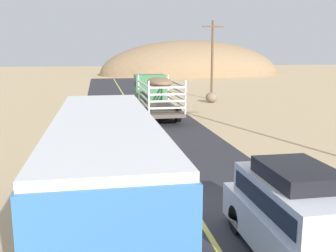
% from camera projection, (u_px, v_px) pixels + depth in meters
% --- Properties ---
extents(ground_plane, '(240.00, 240.00, 0.00)m').
position_uv_depth(ground_plane, '(190.00, 205.00, 12.50)').
color(ground_plane, tan).
extents(road_surface, '(8.00, 120.00, 0.02)m').
position_uv_depth(road_surface, '(190.00, 205.00, 12.50)').
color(road_surface, '#2D2D33').
rests_on(road_surface, ground).
extents(road_centre_line, '(0.16, 117.60, 0.00)m').
position_uv_depth(road_centre_line, '(190.00, 204.00, 12.49)').
color(road_centre_line, '#D8CC4C').
rests_on(road_centre_line, road_surface).
extents(suv_near, '(1.90, 4.62, 2.29)m').
position_uv_depth(suv_near, '(295.00, 213.00, 9.04)').
color(suv_near, silver).
rests_on(suv_near, road_surface).
extents(livestock_truck, '(2.53, 9.70, 3.02)m').
position_uv_depth(livestock_truck, '(153.00, 90.00, 31.03)').
color(livestock_truck, '#3F7F4C').
rests_on(livestock_truck, road_surface).
extents(bus, '(2.54, 10.00, 3.21)m').
position_uv_depth(bus, '(106.00, 172.00, 10.17)').
color(bus, '#3872C6').
rests_on(bus, road_surface).
extents(power_pole_mid, '(2.20, 0.24, 7.90)m').
position_uv_depth(power_pole_mid, '(212.00, 58.00, 39.32)').
color(power_pole_mid, brown).
rests_on(power_pole_mid, ground).
extents(boulder_near_shoulder, '(1.14, 1.24, 1.00)m').
position_uv_depth(boulder_near_shoulder, '(212.00, 97.00, 37.39)').
color(boulder_near_shoulder, '#84705B').
rests_on(boulder_near_shoulder, ground).
extents(distant_hill, '(37.74, 21.35, 14.24)m').
position_uv_depth(distant_hill, '(190.00, 75.00, 81.64)').
color(distant_hill, '#957553').
rests_on(distant_hill, ground).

